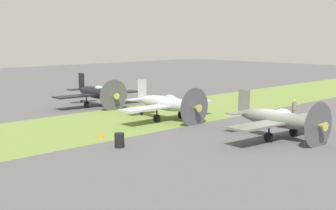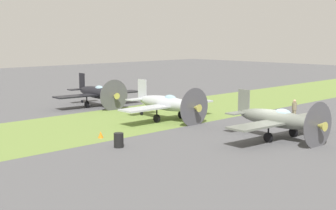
# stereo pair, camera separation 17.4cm
# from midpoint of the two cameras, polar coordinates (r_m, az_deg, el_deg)

# --- Properties ---
(ground_plane) EXTENTS (160.00, 160.00, 0.00)m
(ground_plane) POSITION_cam_midpoint_polar(r_m,az_deg,el_deg) (32.98, 12.41, -3.79)
(ground_plane) COLOR #515154
(grass_verge) EXTENTS (120.00, 11.00, 0.01)m
(grass_verge) POSITION_cam_midpoint_polar(r_m,az_deg,el_deg) (40.82, -2.16, -1.30)
(grass_verge) COLOR olive
(grass_verge) RESTS_ON ground
(airplane_lead) EXTENTS (8.98, 7.11, 3.19)m
(airplane_lead) POSITION_cam_midpoint_polar(r_m,az_deg,el_deg) (32.34, 13.20, -1.65)
(airplane_lead) COLOR slate
(airplane_lead) RESTS_ON ground
(airplane_wingman) EXTENTS (9.12, 7.24, 3.26)m
(airplane_wingman) POSITION_cam_midpoint_polar(r_m,az_deg,el_deg) (38.57, -0.03, 0.20)
(airplane_wingman) COLOR #B2B7BC
(airplane_wingman) RESTS_ON ground
(airplane_trail) EXTENTS (9.02, 7.15, 3.20)m
(airplane_trail) POSITION_cam_midpoint_polar(r_m,az_deg,el_deg) (46.70, -8.39, 1.48)
(airplane_trail) COLOR black
(airplane_trail) RESTS_ON ground
(ground_crew_chief) EXTENTS (0.59, 0.38, 1.73)m
(ground_crew_chief) POSITION_cam_midpoint_polar(r_m,az_deg,el_deg) (39.66, 15.04, -0.53)
(ground_crew_chief) COLOR #847A5B
(ground_crew_chief) RESTS_ON ground
(fuel_drum) EXTENTS (0.60, 0.60, 0.90)m
(fuel_drum) POSITION_cam_midpoint_polar(r_m,az_deg,el_deg) (29.35, -5.77, -4.23)
(fuel_drum) COLOR black
(fuel_drum) RESTS_ON ground
(runway_marker_cone) EXTENTS (0.36, 0.36, 0.44)m
(runway_marker_cone) POSITION_cam_midpoint_polar(r_m,az_deg,el_deg) (32.25, -7.93, -3.55)
(runway_marker_cone) COLOR orange
(runway_marker_cone) RESTS_ON ground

